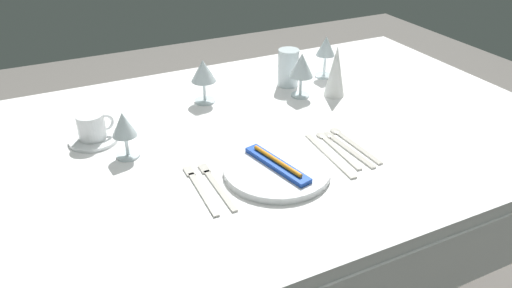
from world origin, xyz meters
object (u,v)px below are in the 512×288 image
at_px(dinner_knife, 330,156).
at_px(wine_glass_left, 203,73).
at_px(spoon_dessert, 342,144).
at_px(spoon_tea, 349,141).
at_px(wine_glass_centre, 302,67).
at_px(wine_glass_right, 124,127).
at_px(dinner_plate, 277,170).
at_px(toothbrush_package, 277,164).
at_px(wine_glass_far, 326,48).
at_px(fork_outer, 216,184).
at_px(spoon_soup, 333,145).
at_px(napkin_folded, 336,71).
at_px(drink_tumbler, 288,70).
at_px(coffee_cup_left, 92,126).
at_px(fork_inner, 199,188).

distance_m(dinner_knife, wine_glass_left, 0.50).
xyz_separation_m(spoon_dessert, spoon_tea, (0.03, 0.01, 0.00)).
xyz_separation_m(wine_glass_centre, wine_glass_right, (-0.60, -0.13, -0.02)).
height_order(dinner_plate, wine_glass_centre, wine_glass_centre).
bearing_deg(toothbrush_package, wine_glass_far, 47.26).
distance_m(toothbrush_package, fork_outer, 0.16).
relative_size(dinner_knife, spoon_dessert, 1.10).
height_order(spoon_tea, wine_glass_right, wine_glass_right).
bearing_deg(fork_outer, spoon_soup, 5.50).
distance_m(fork_outer, spoon_dessert, 0.38).
bearing_deg(spoon_dessert, napkin_folded, 60.26).
bearing_deg(wine_glass_centre, drink_tumbler, 85.61).
xyz_separation_m(dinner_knife, wine_glass_right, (-0.48, 0.23, 0.08)).
bearing_deg(wine_glass_right, spoon_soup, -20.24).
distance_m(coffee_cup_left, napkin_folded, 0.77).
bearing_deg(dinner_plate, wine_glass_right, 142.73).
distance_m(fork_inner, wine_glass_right, 0.26).
xyz_separation_m(fork_outer, napkin_folded, (0.54, 0.31, 0.08)).
bearing_deg(wine_glass_far, dinner_plate, -132.74).
height_order(dinner_knife, wine_glass_right, wine_glass_right).
distance_m(toothbrush_package, drink_tumbler, 0.55).
relative_size(dinner_knife, wine_glass_left, 1.68).
relative_size(fork_inner, spoon_dessert, 1.00).
bearing_deg(wine_glass_right, fork_outer, -54.76).
relative_size(fork_inner, spoon_soup, 1.02).
height_order(fork_inner, drink_tumbler, drink_tumbler).
bearing_deg(fork_inner, wine_glass_right, 118.22).
xyz_separation_m(dinner_plate, wine_glass_right, (-0.31, 0.24, 0.08)).
relative_size(fork_outer, spoon_dessert, 0.98).
relative_size(fork_inner, drink_tumbler, 1.70).
bearing_deg(drink_tumbler, spoon_tea, -95.26).
bearing_deg(drink_tumbler, coffee_cup_left, -170.74).
xyz_separation_m(fork_inner, dinner_knife, (0.36, -0.01, 0.00)).
bearing_deg(spoon_dessert, drink_tumbler, 80.98).
xyz_separation_m(dinner_knife, napkin_folded, (0.23, 0.32, 0.08)).
bearing_deg(spoon_tea, dinner_knife, -153.12).
bearing_deg(fork_outer, napkin_folded, 29.96).
relative_size(dinner_plate, coffee_cup_left, 2.69).
relative_size(coffee_cup_left, napkin_folded, 0.58).
height_order(dinner_plate, drink_tumbler, drink_tumbler).
bearing_deg(toothbrush_package, fork_outer, 174.04).
height_order(fork_inner, spoon_tea, spoon_tea).
xyz_separation_m(dinner_plate, spoon_dessert, (0.22, 0.04, -0.01)).
distance_m(dinner_knife, wine_glass_centre, 0.40).
xyz_separation_m(dinner_knife, spoon_soup, (0.04, 0.04, 0.00)).
xyz_separation_m(dinner_plate, fork_outer, (-0.16, 0.02, -0.01)).
height_order(fork_outer, spoon_dessert, spoon_dessert).
bearing_deg(wine_glass_far, spoon_tea, -114.21).
relative_size(dinner_plate, fork_outer, 1.26).
distance_m(toothbrush_package, spoon_tea, 0.26).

